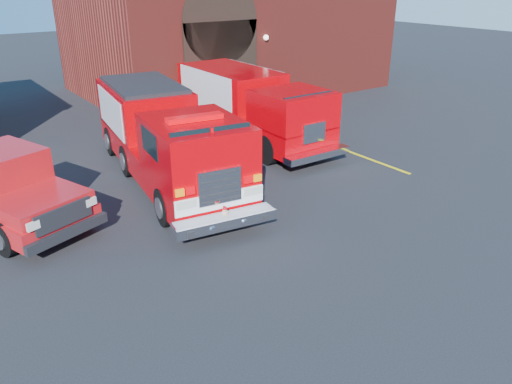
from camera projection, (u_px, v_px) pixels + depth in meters
ground at (228, 224)px, 12.61m from camera, size 100.00×100.00×0.00m
parking_stripe_near at (374, 161)px, 16.83m from camera, size 0.12×3.00×0.01m
parking_stripe_mid at (315, 139)px, 19.06m from camera, size 0.12×3.00×0.01m
parking_stripe_far at (268, 122)px, 21.29m from camera, size 0.12×3.00×0.01m
fire_station at (226, 6)px, 26.11m from camera, size 15.20×10.20×8.45m
fire_engine at (165, 137)px, 14.76m from camera, size 3.60×8.80×2.63m
secondary_truck at (249, 104)px, 18.51m from camera, size 2.53×7.72×2.49m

